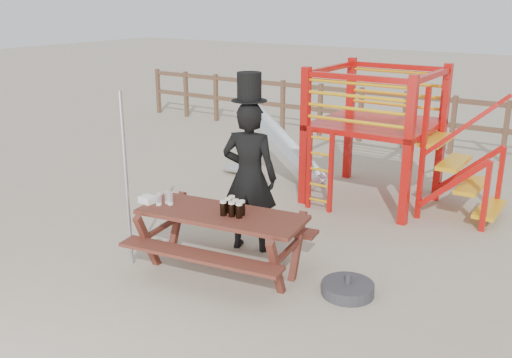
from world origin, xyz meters
name	(u,v)px	position (x,y,z in m)	size (l,w,h in m)	color
ground	(228,284)	(0.00, 0.00, 0.00)	(60.00, 60.00, 0.00)	tan
back_fence	(429,116)	(0.00, 7.00, 0.74)	(15.09, 0.09, 1.20)	brown
playground_fort	(370,132)	(0.12, 3.58, 1.07)	(4.71, 1.84, 2.10)	#B9100C
picnic_table	(222,235)	(-0.24, 0.21, 0.47)	(2.08, 1.59, 0.74)	maroon
man_with_hat	(250,173)	(-0.35, 0.94, 1.00)	(0.79, 0.63, 2.23)	black
metal_pole	(126,181)	(-1.29, -0.21, 1.04)	(0.05, 0.05, 2.08)	#B2B2B7
parasol_base	(348,289)	(1.21, 0.53, 0.07)	(0.57, 0.57, 0.24)	#333337
paper_bag	(147,199)	(-1.16, -0.01, 0.78)	(0.18, 0.14, 0.08)	white
stout_pints	(233,207)	(-0.09, 0.24, 0.83)	(0.28, 0.26, 0.17)	black
empty_glasses	(166,199)	(-0.95, 0.07, 0.81)	(0.17, 0.18, 0.15)	silver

